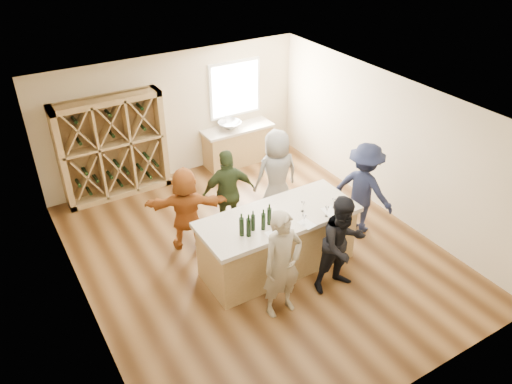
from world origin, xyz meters
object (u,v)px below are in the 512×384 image
person_near_left (282,264)px  person_server (363,189)px  sink (230,125)px  person_near_right (342,244)px  wine_bottle_b (249,228)px  wine_bottle_d (263,222)px  person_far_right (277,175)px  wine_rack (113,148)px  tasting_counter_base (278,243)px  person_far_mid (228,193)px  wine_bottle_c (253,223)px  wine_bottle_a (242,227)px  person_far_left (186,209)px  wine_bottle_e (269,216)px

person_near_left → person_server: (2.50, 1.03, -0.00)m
sink → person_near_right: person_near_right is taller
wine_bottle_b → person_near_left: 0.78m
wine_bottle_d → person_far_right: bearing=50.9°
wine_rack → tasting_counter_base: (1.60, -3.78, -0.60)m
wine_bottle_b → person_far_right: (1.58, 1.62, -0.32)m
sink → person_far_mid: (-1.32, -2.38, -0.14)m
sink → person_far_right: person_far_right is taller
tasting_counter_base → wine_bottle_c: (-0.57, -0.14, 0.72)m
wine_rack → person_server: wine_rack is taller
wine_rack → person_far_right: wine_rack is taller
person_far_mid → person_near_left: bearing=94.0°
wine_rack → wine_bottle_d: (1.18, -3.99, 0.13)m
person_near_right → tasting_counter_base: bearing=125.4°
wine_bottle_a → person_far_right: size_ratio=0.17×
person_far_mid → person_near_right: bearing=121.4°
sink → person_server: (0.87, -3.61, -0.10)m
wine_bottle_c → person_far_mid: 1.56m
tasting_counter_base → wine_bottle_a: 1.10m
sink → tasting_counter_base: size_ratio=0.21×
wine_bottle_a → person_near_left: bearing=-70.7°
sink → person_far_mid: size_ratio=0.31×
person_far_mid → wine_bottle_a: bearing=81.0°
wine_rack → wine_bottle_c: wine_rack is taller
wine_bottle_a → person_far_left: size_ratio=0.20×
sink → person_far_left: size_ratio=0.34×
wine_bottle_c → wine_bottle_e: wine_bottle_e is taller
wine_bottle_b → wine_bottle_c: (0.14, 0.10, -0.02)m
person_far_mid → person_far_left: (-0.85, 0.01, -0.07)m
wine_rack → tasting_counter_base: size_ratio=0.85×
sink → person_near_left: (-1.63, -4.64, -0.10)m
wine_bottle_b → person_near_left: bearing=-75.3°
wine_bottle_c → person_near_right: (1.17, -0.81, -0.36)m
wine_bottle_b → person_server: 2.72m
wine_bottle_a → wine_bottle_c: wine_bottle_a is taller
tasting_counter_base → wine_bottle_a: (-0.80, -0.17, 0.74)m
wine_bottle_c → person_near_right: bearing=-34.9°
wine_bottle_e → person_far_mid: person_far_mid is taller
person_far_mid → person_far_right: person_far_right is taller
wine_bottle_e → person_near_right: person_near_right is taller
wine_bottle_b → wine_bottle_e: (0.44, 0.10, -0.01)m
person_server → person_far_left: (-3.04, 1.24, -0.11)m
wine_rack → person_server: 5.13m
person_server → person_far_mid: size_ratio=1.05×
wine_rack → wine_bottle_b: size_ratio=6.94×
sink → person_near_right: (-0.50, -4.67, -0.15)m
wine_bottle_d → person_near_right: 1.31m
sink → person_far_left: (-2.18, -2.37, -0.21)m
wine_bottle_c → wine_bottle_d: (0.15, -0.07, 0.01)m
wine_bottle_d → person_far_left: person_far_left is taller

